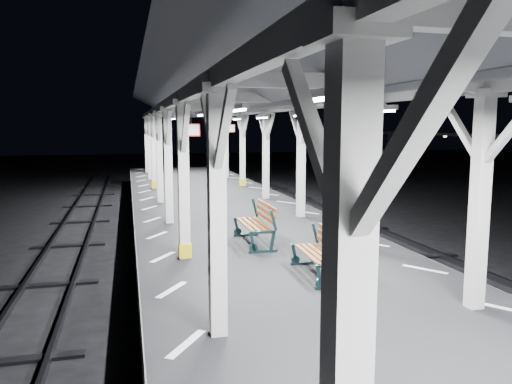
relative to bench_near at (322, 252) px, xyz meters
name	(u,v)px	position (x,y,z in m)	size (l,w,h in m)	color
ground	(306,331)	(-0.34, -0.13, -1.46)	(120.00, 120.00, 0.00)	black
platform	(306,305)	(-0.34, -0.13, -0.96)	(6.00, 50.00, 1.00)	black
hazard_stripes_left	(172,290)	(-2.79, -0.13, -0.46)	(1.00, 48.00, 0.01)	silver
hazard_stripes_right	(425,269)	(2.11, -0.13, -0.46)	(1.00, 48.00, 0.01)	silver
track_left	(13,358)	(-5.34, -0.13, -1.38)	(2.20, 60.00, 0.16)	#2D2D33
canopy	(310,81)	(-0.34, -0.15, 3.10)	(5.40, 49.00, 4.65)	beige
bench_near	(322,252)	(0.00, 0.00, 0.00)	(0.68, 1.63, 0.87)	black
bench_mid	(258,222)	(-0.51, 2.75, 0.05)	(0.69, 1.79, 0.97)	black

